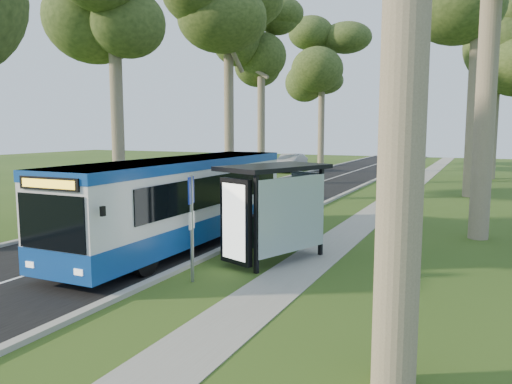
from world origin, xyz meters
TOP-DOWN VIEW (x-y plane):
  - ground at (0.00, 0.00)m, footprint 120.00×120.00m
  - road at (-3.50, 10.00)m, footprint 7.00×100.00m
  - kerb_east at (0.00, 10.00)m, footprint 0.25×100.00m
  - kerb_west at (-7.00, 10.00)m, footprint 0.25×100.00m
  - centre_line at (-3.50, 10.00)m, footprint 0.12×100.00m
  - footpath at (3.00, 10.00)m, footprint 1.50×100.00m
  - bus at (-1.60, 0.55)m, footprint 2.34×11.15m
  - bus_stop_sign at (0.86, -2.74)m, footprint 0.14×0.39m
  - bus_shelter at (2.06, -0.27)m, footprint 2.88×3.77m
  - litter_bin at (0.75, 1.47)m, footprint 0.61×0.61m
  - car_white at (-8.32, 19.71)m, footprint 2.76×5.30m
  - car_silver at (-8.86, 29.80)m, footprint 1.76×5.01m
  - tree_west_c at (-9.00, 18.00)m, footprint 5.20×5.20m
  - tree_west_d at (-11.00, 28.00)m, footprint 5.20×5.20m
  - tree_west_e at (-8.50, 38.00)m, footprint 5.20×5.20m
  - tree_east_d at (8.00, 30.00)m, footprint 5.20×5.20m

SIDE VIEW (x-z plane):
  - ground at x=0.00m, z-range 0.00..0.00m
  - road at x=-3.50m, z-range 0.00..0.02m
  - footpath at x=3.00m, z-range 0.00..0.02m
  - centre_line at x=-3.50m, z-range 0.02..0.02m
  - kerb_east at x=0.00m, z-range 0.00..0.12m
  - kerb_west at x=-7.00m, z-range 0.00..0.12m
  - litter_bin at x=0.75m, z-range 0.01..1.07m
  - car_silver at x=-8.86m, z-range 0.00..1.65m
  - car_white at x=-8.32m, z-range 0.00..1.72m
  - bus at x=-1.60m, z-range 0.05..3.00m
  - bus_stop_sign at x=0.86m, z-range 0.33..3.11m
  - bus_shelter at x=2.06m, z-range 0.60..3.47m
  - tree_east_d at x=8.00m, z-range 3.54..18.22m
  - tree_west_e at x=-8.50m, z-range 3.64..18.75m
  - tree_west_c at x=-9.00m, z-range 3.67..18.93m
  - tree_west_d at x=-11.00m, z-range 3.74..19.30m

